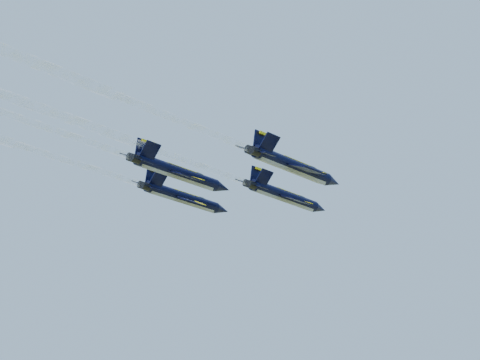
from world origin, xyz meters
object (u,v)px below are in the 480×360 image
Objects in this scene: jet_right at (294,167)px; jet_slot at (180,173)px; jet_left at (184,198)px; jet_lead at (286,197)px.

jet_slot is at bearing -142.83° from jet_right.
jet_left is 14.60m from jet_slot.
jet_lead is 17.05m from jet_right.
jet_slot is at bearing -39.65° from jet_left.
jet_right is 1.00× the size of jet_slot.
jet_slot is at bearing -91.27° from jet_lead.
jet_lead is 1.00× the size of jet_left.
jet_lead and jet_right have the same top height.
jet_lead is 1.00× the size of jet_right.
jet_left is 1.00× the size of jet_right.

